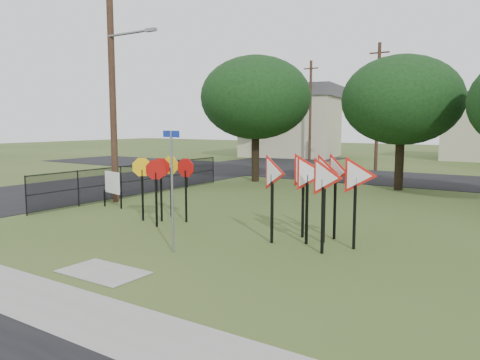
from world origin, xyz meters
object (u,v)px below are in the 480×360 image
object	(u,v)px
street_name_sign	(172,184)
yield_sign_cluster	(317,178)
info_board	(112,184)
stop_sign_cluster	(163,174)

from	to	relation	value
street_name_sign	yield_sign_cluster	world-z (taller)	street_name_sign
info_board	yield_sign_cluster	bearing A→B (deg)	-4.78
street_name_sign	stop_sign_cluster	bearing A→B (deg)	136.03
stop_sign_cluster	yield_sign_cluster	size ratio (longest dim) A/B	0.68
street_name_sign	info_board	world-z (taller)	street_name_sign
yield_sign_cluster	info_board	bearing A→B (deg)	175.22
street_name_sign	yield_sign_cluster	size ratio (longest dim) A/B	0.98
street_name_sign	stop_sign_cluster	xyz separation A→B (m)	(-2.90, 2.79, -0.15)
street_name_sign	info_board	bearing A→B (deg)	150.51
stop_sign_cluster	yield_sign_cluster	xyz separation A→B (m)	(5.69, 0.09, 0.22)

